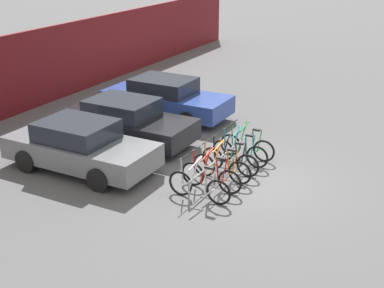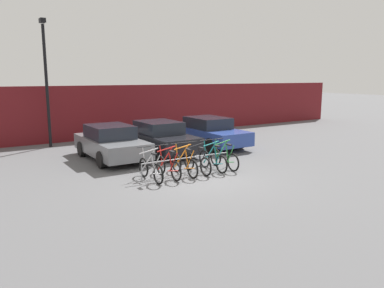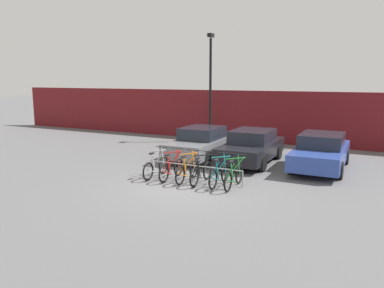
{
  "view_description": "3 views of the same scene",
  "coord_description": "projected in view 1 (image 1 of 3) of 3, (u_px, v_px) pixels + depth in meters",
  "views": [
    {
      "loc": [
        -11.96,
        -4.91,
        6.13
      ],
      "look_at": [
        -0.37,
        1.36,
        0.92
      ],
      "focal_mm": 50.0,
      "sensor_mm": 36.0,
      "label": 1
    },
    {
      "loc": [
        -6.75,
        -10.07,
        3.32
      ],
      "look_at": [
        0.86,
        1.79,
        0.78
      ],
      "focal_mm": 35.0,
      "sensor_mm": 36.0,
      "label": 2
    },
    {
      "loc": [
        5.51,
        -10.69,
        3.54
      ],
      "look_at": [
        -0.94,
        2.26,
        1.0
      ],
      "focal_mm": 35.0,
      "sensor_mm": 36.0,
      "label": 3
    }
  ],
  "objects": [
    {
      "name": "car_blue",
      "position": [
        166.0,
        98.0,
        18.92
      ],
      "size": [
        1.91,
        4.53,
        1.4
      ],
      "color": "#2D479E",
      "rests_on": "ground"
    },
    {
      "name": "car_black",
      "position": [
        125.0,
        121.0,
        16.56
      ],
      "size": [
        1.91,
        4.36,
        1.4
      ],
      "color": "black",
      "rests_on": "ground"
    },
    {
      "name": "bicycle_black",
      "position": [
        230.0,
        160.0,
        14.52
      ],
      "size": [
        0.68,
        1.71,
        1.05
      ],
      "rotation": [
        0.0,
        0.0,
        0.05
      ],
      "color": "black",
      "rests_on": "ground"
    },
    {
      "name": "bicycle_red",
      "position": [
        211.0,
        176.0,
        13.57
      ],
      "size": [
        0.68,
        1.71,
        1.05
      ],
      "rotation": [
        0.0,
        0.0,
        0.05
      ],
      "color": "black",
      "rests_on": "ground"
    },
    {
      "name": "bicycle_silver",
      "position": [
        199.0,
        186.0,
        13.05
      ],
      "size": [
        0.68,
        1.71,
        1.05
      ],
      "rotation": [
        0.0,
        0.0,
        -0.02
      ],
      "color": "black",
      "rests_on": "ground"
    },
    {
      "name": "bike_rack",
      "position": [
        220.0,
        160.0,
        14.29
      ],
      "size": [
        3.53,
        0.04,
        0.57
      ],
      "color": "gray",
      "rests_on": "ground"
    },
    {
      "name": "bicycle_teal",
      "position": [
        240.0,
        152.0,
        15.07
      ],
      "size": [
        0.68,
        1.71,
        1.05
      ],
      "rotation": [
        0.0,
        0.0,
        -0.01
      ],
      "color": "black",
      "rests_on": "ground"
    },
    {
      "name": "car_grey",
      "position": [
        80.0,
        146.0,
        14.64
      ],
      "size": [
        1.91,
        4.28,
        1.4
      ],
      "color": "slate",
      "rests_on": "ground"
    },
    {
      "name": "bicycle_orange",
      "position": [
        222.0,
        167.0,
        14.09
      ],
      "size": [
        0.68,
        1.71,
        1.05
      ],
      "rotation": [
        0.0,
        0.0,
        0.04
      ],
      "color": "black",
      "rests_on": "ground"
    },
    {
      "name": "bicycle_green",
      "position": [
        247.0,
        146.0,
        15.49
      ],
      "size": [
        0.68,
        1.71,
        1.05
      ],
      "rotation": [
        0.0,
        0.0,
        0.07
      ],
      "color": "black",
      "rests_on": "ground"
    },
    {
      "name": "ground_plane",
      "position": [
        243.0,
        181.0,
        14.21
      ],
      "size": [
        120.0,
        120.0,
        0.0
      ],
      "primitive_type": "plane",
      "color": "#59595B"
    }
  ]
}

